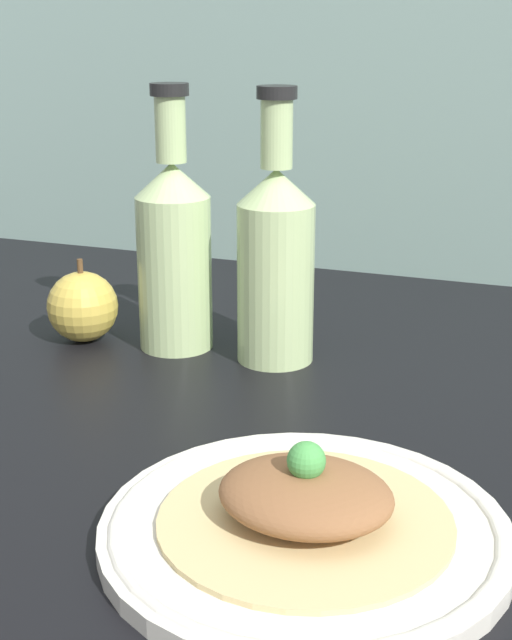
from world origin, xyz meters
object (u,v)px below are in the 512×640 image
cider_bottle_left (174,249)px  cider_bottle_right (276,258)px  plated_food (306,501)px  apple (83,307)px  plate (305,529)px

cider_bottle_left → cider_bottle_right: bearing=0.0°
plated_food → apple: apple is taller
plate → apple: apple is taller
plate → apple: (-34.30, 29.35, 2.96)cm
plate → plated_food: plated_food is taller
plate → cider_bottle_right: 35.20cm
plated_food → apple: size_ratio=2.17×
plate → cider_bottle_right: size_ratio=1.01×
cider_bottle_left → plate: bearing=-52.3°
plated_food → apple: 45.15cm
apple → cider_bottle_left: bearing=10.3°
cider_bottle_right → apple: size_ratio=3.00×
plate → cider_bottle_left: size_ratio=1.01×
plated_food → apple: bearing=139.4°
plated_food → cider_bottle_left: bearing=127.7°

